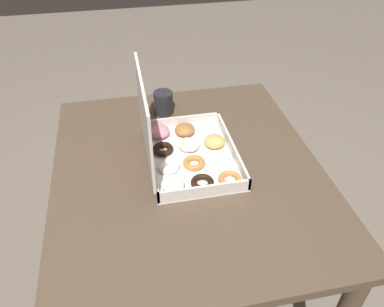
{
  "coord_description": "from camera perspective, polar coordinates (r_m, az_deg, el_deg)",
  "views": [
    {
      "loc": [
        -0.88,
        0.17,
        1.53
      ],
      "look_at": [
        0.04,
        -0.02,
        0.77
      ],
      "focal_mm": 35.0,
      "sensor_mm": 36.0,
      "label": 1
    }
  ],
  "objects": [
    {
      "name": "donut_box",
      "position": [
        1.19,
        -1.67,
        1.19
      ],
      "size": [
        0.37,
        0.28,
        0.3
      ],
      "color": "white",
      "rests_on": "dining_table"
    },
    {
      "name": "coffee_mug",
      "position": [
        1.43,
        -4.39,
        7.76
      ],
      "size": [
        0.07,
        0.07,
        0.09
      ],
      "color": "#232328",
      "rests_on": "dining_table"
    },
    {
      "name": "ground_plane",
      "position": [
        1.77,
        -0.48,
        -20.71
      ],
      "size": [
        8.0,
        8.0,
        0.0
      ],
      "primitive_type": "plane",
      "color": "#6B6054"
    },
    {
      "name": "dining_table",
      "position": [
        1.27,
        -0.63,
        -6.1
      ],
      "size": [
        0.97,
        0.84,
        0.75
      ],
      "color": "#4C3D2D",
      "rests_on": "ground_plane"
    }
  ]
}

